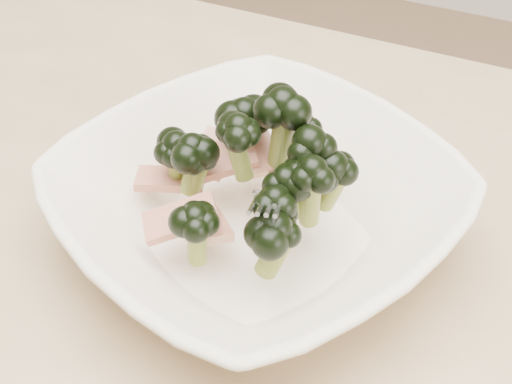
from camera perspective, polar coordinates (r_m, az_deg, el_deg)
dining_table at (r=0.59m, az=-2.51°, el=-14.89°), size 1.20×0.80×0.75m
broccoli_dish at (r=0.52m, az=0.05°, el=-0.77°), size 0.37×0.37×0.13m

